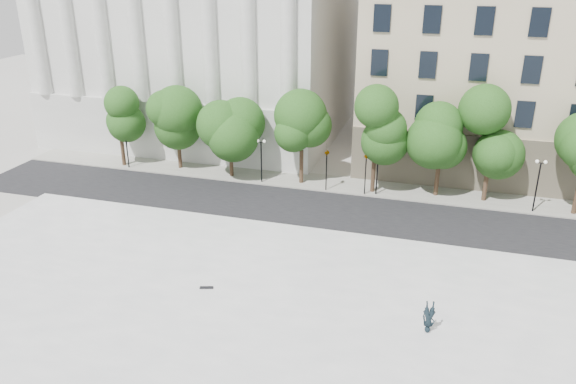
# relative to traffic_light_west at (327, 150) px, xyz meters

# --- Properties ---
(ground) EXTENTS (160.00, 160.00, 0.00)m
(ground) POSITION_rel_traffic_light_west_xyz_m (-0.48, -22.30, -3.76)
(ground) COLOR beige
(ground) RESTS_ON ground
(plaza) EXTENTS (44.00, 22.00, 0.45)m
(plaza) POSITION_rel_traffic_light_west_xyz_m (-0.48, -19.30, -3.54)
(plaza) COLOR white
(plaza) RESTS_ON ground
(street) EXTENTS (60.00, 8.00, 0.02)m
(street) POSITION_rel_traffic_light_west_xyz_m (-0.48, -4.30, -3.75)
(street) COLOR black
(street) RESTS_ON ground
(far_sidewalk) EXTENTS (60.00, 4.00, 0.12)m
(far_sidewalk) POSITION_rel_traffic_light_west_xyz_m (-0.48, 1.70, -3.70)
(far_sidewalk) COLOR #A6A599
(far_sidewalk) RESTS_ON ground
(building_west) EXTENTS (31.50, 27.65, 25.60)m
(building_west) POSITION_rel_traffic_light_west_xyz_m (-17.48, 16.27, 9.12)
(building_west) COLOR silver
(building_west) RESTS_ON ground
(building_east) EXTENTS (36.00, 26.15, 23.00)m
(building_east) POSITION_rel_traffic_light_west_xyz_m (19.52, 16.61, 7.38)
(building_east) COLOR #BFAE91
(building_east) RESTS_ON ground
(traffic_light_west) EXTENTS (0.54, 1.93, 4.27)m
(traffic_light_west) POSITION_rel_traffic_light_west_xyz_m (0.00, 0.00, 0.00)
(traffic_light_west) COLOR black
(traffic_light_west) RESTS_ON ground
(traffic_light_east) EXTENTS (0.71, 1.90, 4.25)m
(traffic_light_east) POSITION_rel_traffic_light_west_xyz_m (3.38, 0.00, -0.02)
(traffic_light_east) COLOR black
(traffic_light_east) RESTS_ON ground
(person_lying) EXTENTS (0.93, 1.92, 0.50)m
(person_lying) POSITION_rel_traffic_light_west_xyz_m (9.78, -18.75, -3.06)
(person_lying) COLOR black
(person_lying) RESTS_ON plaza
(skateboard) EXTENTS (0.83, 0.43, 0.08)m
(skateboard) POSITION_rel_traffic_light_west_xyz_m (-3.21, -18.15, -3.27)
(skateboard) COLOR black
(skateboard) RESTS_ON plaza
(street_trees) EXTENTS (44.38, 5.18, 7.95)m
(street_trees) POSITION_rel_traffic_light_west_xyz_m (0.48, 1.16, 1.44)
(street_trees) COLOR #382619
(street_trees) RESTS_ON ground
(lamp_posts) EXTENTS (37.40, 0.28, 4.42)m
(lamp_posts) POSITION_rel_traffic_light_west_xyz_m (-1.12, 0.30, -0.84)
(lamp_posts) COLOR black
(lamp_posts) RESTS_ON ground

